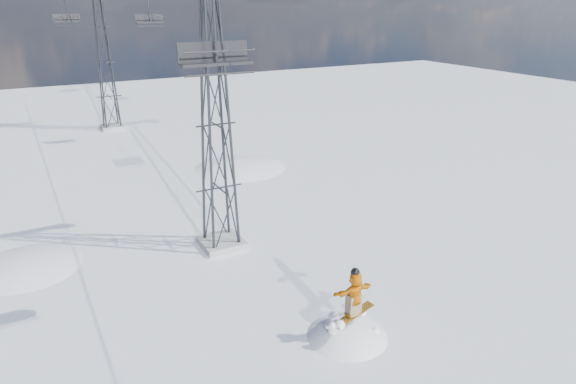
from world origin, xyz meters
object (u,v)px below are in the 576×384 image
Objects in this scene: lift_tower_near at (216,125)px; snowboarder_jump at (345,377)px; lift_chair_near at (215,55)px; lift_tower_far at (105,63)px.

lift_tower_near is 1.73× the size of snowboarder_jump.
lift_tower_near is 4.67× the size of lift_chair_near.
lift_tower_far is at bearing 90.00° from lift_tower_near.
lift_tower_near and lift_tower_far have the same top height.
snowboarder_jump is 2.70× the size of lift_chair_near.
snowboarder_jump is at bearing -87.98° from lift_tower_far.
lift_tower_far is at bearing 92.02° from snowboarder_jump.
lift_tower_far is 33.85m from snowboarder_jump.
lift_tower_near is 7.39m from lift_chair_near.
lift_tower_far is 1.73× the size of snowboarder_jump.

